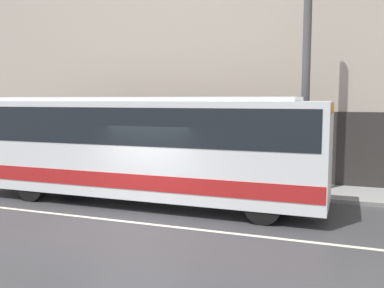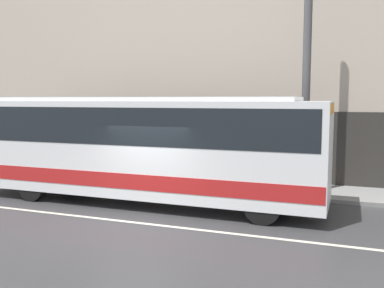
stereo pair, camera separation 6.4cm
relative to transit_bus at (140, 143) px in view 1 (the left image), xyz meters
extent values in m
plane|color=#38383A|center=(0.88, -2.12, -1.87)|extent=(60.00, 60.00, 0.00)
cube|color=gray|center=(0.88, 3.11, -1.80)|extent=(60.00, 2.45, 0.13)
cube|color=#B7A899|center=(0.88, 4.48, 3.95)|extent=(60.00, 0.30, 11.65)
cube|color=#2D2B28|center=(0.88, 4.32, -0.47)|extent=(60.00, 0.06, 2.80)
cube|color=beige|center=(0.88, -2.12, -1.87)|extent=(54.00, 0.14, 0.01)
cube|color=white|center=(-0.01, 0.00, -0.10)|extent=(11.45, 2.49, 2.85)
cube|color=#B21E1E|center=(-0.01, 0.00, -0.97)|extent=(11.40, 2.51, 0.45)
cube|color=black|center=(-0.01, 0.00, 0.61)|extent=(11.11, 2.51, 1.08)
cube|color=orange|center=(5.67, 0.00, 1.14)|extent=(0.12, 1.87, 0.28)
cube|color=white|center=(-0.01, 0.00, 1.39)|extent=(9.74, 2.12, 0.12)
cylinder|color=black|center=(4.12, -1.09, -1.38)|extent=(0.97, 0.28, 0.97)
cylinder|color=black|center=(4.12, 1.09, -1.38)|extent=(0.97, 0.28, 0.97)
cylinder|color=black|center=(-3.33, -1.09, -1.38)|extent=(0.97, 0.28, 0.97)
cylinder|color=black|center=(-3.33, 1.09, -1.38)|extent=(0.97, 0.28, 0.97)
cylinder|color=#4C4C4F|center=(4.78, 2.52, 2.50)|extent=(0.27, 0.27, 8.47)
cylinder|color=#333338|center=(-4.16, 3.21, -1.02)|extent=(0.36, 0.36, 1.43)
sphere|color=tan|center=(-4.16, 3.21, -0.17)|extent=(0.26, 0.26, 0.26)
camera|label=1|loc=(6.16, -11.94, 1.39)|focal=40.00mm
camera|label=2|loc=(6.22, -11.92, 1.39)|focal=40.00mm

